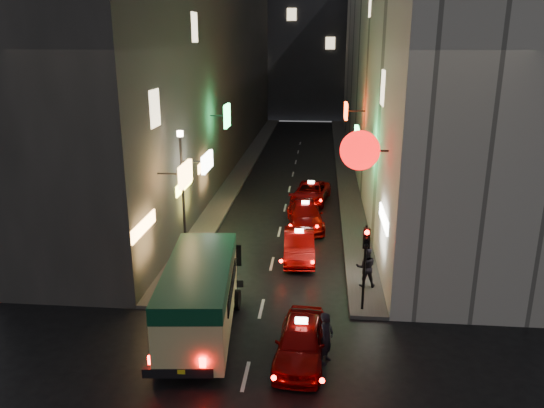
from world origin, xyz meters
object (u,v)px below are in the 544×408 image
(minibus, at_px, (200,291))
(lamp_post, at_px, (183,187))
(pedestrian_crossing, at_px, (326,335))
(traffic_light, at_px, (366,250))
(taxi_near, at_px, (301,338))

(minibus, relative_size, lamp_post, 1.07)
(pedestrian_crossing, bearing_deg, minibus, 98.09)
(minibus, height_order, lamp_post, lamp_post)
(traffic_light, relative_size, lamp_post, 0.56)
(minibus, distance_m, taxi_near, 4.01)
(minibus, distance_m, traffic_light, 6.40)
(traffic_light, bearing_deg, lamp_post, 151.09)
(minibus, distance_m, lamp_post, 7.26)
(taxi_near, xyz_separation_m, pedestrian_crossing, (0.83, -0.07, 0.23))
(minibus, height_order, taxi_near, minibus)
(pedestrian_crossing, bearing_deg, traffic_light, 1.41)
(pedestrian_crossing, height_order, traffic_light, traffic_light)
(pedestrian_crossing, relative_size, traffic_light, 0.59)
(taxi_near, relative_size, lamp_post, 0.83)
(lamp_post, bearing_deg, pedestrian_crossing, -49.62)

